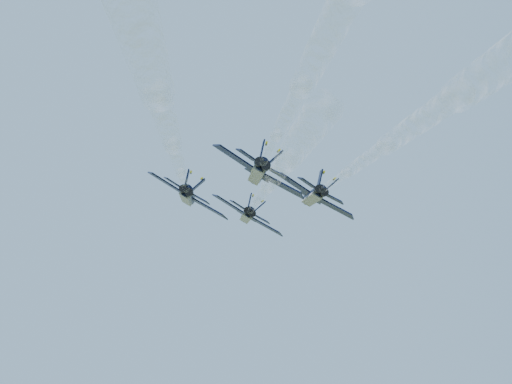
# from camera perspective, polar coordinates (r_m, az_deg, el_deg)

# --- Properties ---
(jet_lead) EXTENTS (11.68, 17.74, 6.90)m
(jet_lead) POSITION_cam_1_polar(r_m,az_deg,el_deg) (119.88, -0.70, -1.90)
(jet_lead) COLOR black
(jet_left) EXTENTS (11.68, 17.74, 6.90)m
(jet_left) POSITION_cam_1_polar(r_m,az_deg,el_deg) (106.22, -5.47, -0.33)
(jet_left) COLOR black
(jet_right) EXTENTS (11.68, 17.74, 6.90)m
(jet_right) POSITION_cam_1_polar(r_m,az_deg,el_deg) (106.16, 4.61, -0.34)
(jet_right) COLOR black
(jet_slot) EXTENTS (11.68, 17.74, 6.90)m
(jet_slot) POSITION_cam_1_polar(r_m,az_deg,el_deg) (92.60, 0.17, 1.57)
(jet_slot) COLOR black
(smoke_trail_lead) EXTENTS (20.50, 72.04, 2.98)m
(smoke_trail_lead) POSITION_cam_1_polar(r_m,az_deg,el_deg) (66.63, 3.55, 7.72)
(smoke_trail_lead) COLOR white
(smoke_trail_left) EXTENTS (20.50, 72.04, 2.98)m
(smoke_trail_left) POSITION_cam_1_polar(r_m,az_deg,el_deg) (53.48, -5.03, 13.31)
(smoke_trail_left) COLOR white
(smoke_trail_right) EXTENTS (20.50, 72.04, 2.98)m
(smoke_trail_right) POSITION_cam_1_polar(r_m,az_deg,el_deg) (55.18, 15.17, 12.87)
(smoke_trail_right) COLOR white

